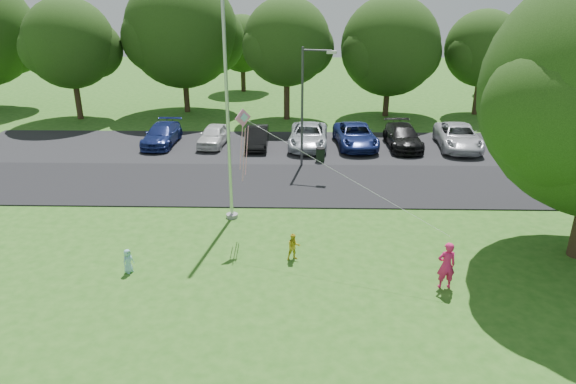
{
  "coord_description": "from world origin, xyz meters",
  "views": [
    {
      "loc": [
        -0.62,
        -15.1,
        9.22
      ],
      "look_at": [
        -1.06,
        4.0,
        1.6
      ],
      "focal_mm": 32.0,
      "sensor_mm": 36.0,
      "label": 1
    }
  ],
  "objects_px": {
    "street_lamp": "(307,97)",
    "flagpole": "(228,123)",
    "trash_can": "(320,155)",
    "child_blue": "(128,261)",
    "kite": "(247,131)",
    "child_yellow": "(294,247)",
    "woman": "(446,265)"
  },
  "relations": [
    {
      "from": "trash_can",
      "to": "child_blue",
      "type": "xyz_separation_m",
      "value": [
        -7.09,
        -12.32,
        0.02
      ]
    },
    {
      "from": "flagpole",
      "to": "trash_can",
      "type": "bearing_deg",
      "value": 61.97
    },
    {
      "from": "trash_can",
      "to": "child_blue",
      "type": "bearing_deg",
      "value": -119.92
    },
    {
      "from": "trash_can",
      "to": "child_blue",
      "type": "distance_m",
      "value": 14.21
    },
    {
      "from": "street_lamp",
      "to": "flagpole",
      "type": "bearing_deg",
      "value": -102.84
    },
    {
      "from": "street_lamp",
      "to": "child_yellow",
      "type": "height_order",
      "value": "street_lamp"
    },
    {
      "from": "child_yellow",
      "to": "child_blue",
      "type": "distance_m",
      "value": 5.81
    },
    {
      "from": "trash_can",
      "to": "woman",
      "type": "height_order",
      "value": "woman"
    },
    {
      "from": "street_lamp",
      "to": "woman",
      "type": "relative_size",
      "value": 3.88
    },
    {
      "from": "flagpole",
      "to": "kite",
      "type": "height_order",
      "value": "flagpole"
    },
    {
      "from": "flagpole",
      "to": "street_lamp",
      "type": "distance_m",
      "value": 7.64
    },
    {
      "from": "flagpole",
      "to": "kite",
      "type": "relative_size",
      "value": 1.39
    },
    {
      "from": "trash_can",
      "to": "woman",
      "type": "distance_m",
      "value": 13.55
    },
    {
      "from": "child_yellow",
      "to": "child_blue",
      "type": "bearing_deg",
      "value": 175.25
    },
    {
      "from": "street_lamp",
      "to": "child_yellow",
      "type": "relative_size",
      "value": 6.33
    },
    {
      "from": "street_lamp",
      "to": "woman",
      "type": "height_order",
      "value": "street_lamp"
    },
    {
      "from": "trash_can",
      "to": "child_blue",
      "type": "height_order",
      "value": "child_blue"
    },
    {
      "from": "woman",
      "to": "child_blue",
      "type": "height_order",
      "value": "woman"
    },
    {
      "from": "flagpole",
      "to": "child_yellow",
      "type": "bearing_deg",
      "value": -53.22
    },
    {
      "from": "trash_can",
      "to": "kite",
      "type": "bearing_deg",
      "value": -108.73
    },
    {
      "from": "child_blue",
      "to": "trash_can",
      "type": "bearing_deg",
      "value": 1.55
    },
    {
      "from": "street_lamp",
      "to": "kite",
      "type": "height_order",
      "value": "street_lamp"
    },
    {
      "from": "trash_can",
      "to": "child_yellow",
      "type": "xyz_separation_m",
      "value": [
        -1.37,
        -11.28,
        0.09
      ]
    },
    {
      "from": "flagpole",
      "to": "kite",
      "type": "xyz_separation_m",
      "value": [
        0.94,
        -1.6,
        0.12
      ]
    },
    {
      "from": "child_blue",
      "to": "kite",
      "type": "bearing_deg",
      "value": -20.73
    },
    {
      "from": "child_yellow",
      "to": "kite",
      "type": "relative_size",
      "value": 0.14
    },
    {
      "from": "street_lamp",
      "to": "woman",
      "type": "xyz_separation_m",
      "value": [
        4.43,
        -12.29,
        -3.03
      ]
    },
    {
      "from": "kite",
      "to": "child_yellow",
      "type": "bearing_deg",
      "value": -88.06
    },
    {
      "from": "child_blue",
      "to": "street_lamp",
      "type": "bearing_deg",
      "value": 2.98
    },
    {
      "from": "child_yellow",
      "to": "kite",
      "type": "bearing_deg",
      "value": 116.05
    },
    {
      "from": "trash_can",
      "to": "kite",
      "type": "distance_m",
      "value": 10.51
    },
    {
      "from": "child_yellow",
      "to": "trash_can",
      "type": "bearing_deg",
      "value": 68.0
    }
  ]
}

